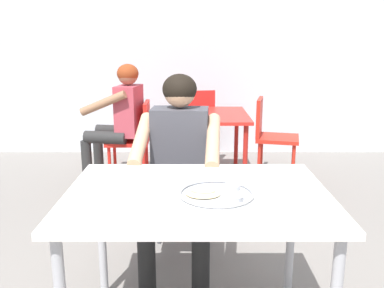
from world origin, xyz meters
name	(u,v)px	position (x,y,z in m)	size (l,w,h in m)	color
back_wall	(188,14)	(0.00, 3.57, 1.70)	(12.00, 0.12, 3.40)	silver
table_foreground	(198,208)	(0.08, 0.10, 0.67)	(1.14, 0.81, 0.75)	silver
thali_tray	(217,193)	(0.16, 0.04, 0.76)	(0.32, 0.32, 0.03)	#B7BABF
chair_foreground	(182,183)	(-0.01, 0.98, 0.48)	(0.44, 0.41, 0.82)	#3F3F44
diner_foreground	(179,157)	(-0.02, 0.77, 0.71)	(0.52, 0.57, 1.20)	black
table_background_red	(202,122)	(0.15, 2.36, 0.62)	(0.89, 0.89, 0.70)	red
chair_red_left	(136,136)	(-0.50, 2.41, 0.47)	(0.42, 0.41, 0.81)	red
chair_red_right	(271,133)	(0.83, 2.41, 0.50)	(0.49, 0.47, 0.84)	red
chair_red_far	(197,122)	(0.11, 2.97, 0.50)	(0.44, 0.45, 0.86)	red
patron_background	(121,113)	(-0.65, 2.37, 0.71)	(0.59, 0.55, 1.18)	#292929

